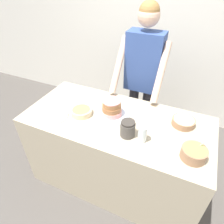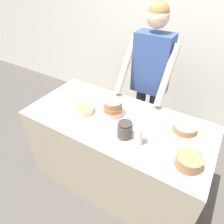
{
  "view_description": "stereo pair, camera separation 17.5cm",
  "coord_description": "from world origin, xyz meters",
  "px_view_note": "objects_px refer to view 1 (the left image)",
  "views": [
    {
      "loc": [
        0.55,
        -0.92,
        2.04
      ],
      "look_at": [
        -0.03,
        0.36,
        0.98
      ],
      "focal_mm": 32.0,
      "sensor_mm": 36.0,
      "label": 1
    },
    {
      "loc": [
        0.71,
        -0.83,
        2.04
      ],
      "look_at": [
        -0.03,
        0.36,
        0.98
      ],
      "focal_mm": 32.0,
      "sensor_mm": 36.0,
      "label": 2
    }
  ],
  "objects_px": {
    "stoneware_jar": "(128,129)",
    "frosting_bowl_white": "(183,122)",
    "ceramic_plate": "(55,116)",
    "cake": "(112,109)",
    "person_baker": "(143,70)",
    "frosting_bowl_yellow": "(81,111)",
    "frosting_bowl_olive": "(194,153)",
    "drinking_glass": "(142,134)"
  },
  "relations": [
    {
      "from": "cake",
      "to": "drinking_glass",
      "type": "xyz_separation_m",
      "value": [
        0.36,
        -0.21,
        0.01
      ]
    },
    {
      "from": "frosting_bowl_olive",
      "to": "stoneware_jar",
      "type": "distance_m",
      "value": 0.52
    },
    {
      "from": "cake",
      "to": "drinking_glass",
      "type": "bearing_deg",
      "value": -30.0
    },
    {
      "from": "ceramic_plate",
      "to": "cake",
      "type": "bearing_deg",
      "value": 26.88
    },
    {
      "from": "person_baker",
      "to": "drinking_glass",
      "type": "xyz_separation_m",
      "value": [
        0.27,
        -0.86,
        -0.13
      ]
    },
    {
      "from": "cake",
      "to": "drinking_glass",
      "type": "distance_m",
      "value": 0.42
    },
    {
      "from": "frosting_bowl_yellow",
      "to": "stoneware_jar",
      "type": "height_order",
      "value": "stoneware_jar"
    },
    {
      "from": "frosting_bowl_white",
      "to": "stoneware_jar",
      "type": "xyz_separation_m",
      "value": [
        -0.4,
        -0.33,
        0.04
      ]
    },
    {
      "from": "frosting_bowl_yellow",
      "to": "drinking_glass",
      "type": "xyz_separation_m",
      "value": [
        0.62,
        -0.1,
        0.04
      ]
    },
    {
      "from": "frosting_bowl_olive",
      "to": "frosting_bowl_yellow",
      "type": "bearing_deg",
      "value": 173.4
    },
    {
      "from": "frosting_bowl_white",
      "to": "person_baker",
      "type": "bearing_deg",
      "value": 136.42
    },
    {
      "from": "person_baker",
      "to": "frosting_bowl_olive",
      "type": "bearing_deg",
      "value": -52.57
    },
    {
      "from": "frosting_bowl_white",
      "to": "ceramic_plate",
      "type": "height_order",
      "value": "frosting_bowl_white"
    },
    {
      "from": "drinking_glass",
      "to": "stoneware_jar",
      "type": "xyz_separation_m",
      "value": [
        -0.13,
        0.01,
        -0.0
      ]
    },
    {
      "from": "drinking_glass",
      "to": "stoneware_jar",
      "type": "bearing_deg",
      "value": 173.66
    },
    {
      "from": "ceramic_plate",
      "to": "frosting_bowl_yellow",
      "type": "bearing_deg",
      "value": 33.37
    },
    {
      "from": "person_baker",
      "to": "drinking_glass",
      "type": "height_order",
      "value": "person_baker"
    },
    {
      "from": "ceramic_plate",
      "to": "stoneware_jar",
      "type": "height_order",
      "value": "stoneware_jar"
    },
    {
      "from": "stoneware_jar",
      "to": "drinking_glass",
      "type": "bearing_deg",
      "value": -6.34
    },
    {
      "from": "frosting_bowl_white",
      "to": "stoneware_jar",
      "type": "distance_m",
      "value": 0.52
    },
    {
      "from": "drinking_glass",
      "to": "stoneware_jar",
      "type": "distance_m",
      "value": 0.13
    },
    {
      "from": "person_baker",
      "to": "ceramic_plate",
      "type": "distance_m",
      "value": 1.07
    },
    {
      "from": "person_baker",
      "to": "frosting_bowl_yellow",
      "type": "relative_size",
      "value": 9.04
    },
    {
      "from": "frosting_bowl_olive",
      "to": "person_baker",
      "type": "bearing_deg",
      "value": 127.43
    },
    {
      "from": "drinking_glass",
      "to": "cake",
      "type": "bearing_deg",
      "value": 150.0
    },
    {
      "from": "frosting_bowl_olive",
      "to": "frosting_bowl_white",
      "type": "distance_m",
      "value": 0.37
    },
    {
      "from": "person_baker",
      "to": "frosting_bowl_olive",
      "type": "relative_size",
      "value": 9.55
    },
    {
      "from": "person_baker",
      "to": "frosting_bowl_white",
      "type": "distance_m",
      "value": 0.77
    },
    {
      "from": "cake",
      "to": "drinking_glass",
      "type": "height_order",
      "value": "cake"
    },
    {
      "from": "frosting_bowl_yellow",
      "to": "ceramic_plate",
      "type": "relative_size",
      "value": 0.79
    },
    {
      "from": "frosting_bowl_white",
      "to": "drinking_glass",
      "type": "xyz_separation_m",
      "value": [
        -0.27,
        -0.34,
        0.04
      ]
    },
    {
      "from": "drinking_glass",
      "to": "stoneware_jar",
      "type": "height_order",
      "value": "drinking_glass"
    },
    {
      "from": "stoneware_jar",
      "to": "frosting_bowl_white",
      "type": "bearing_deg",
      "value": 39.2
    },
    {
      "from": "cake",
      "to": "ceramic_plate",
      "type": "height_order",
      "value": "cake"
    },
    {
      "from": "drinking_glass",
      "to": "ceramic_plate",
      "type": "relative_size",
      "value": 0.6
    },
    {
      "from": "frosting_bowl_olive",
      "to": "stoneware_jar",
      "type": "bearing_deg",
      "value": 176.99
    },
    {
      "from": "frosting_bowl_olive",
      "to": "ceramic_plate",
      "type": "relative_size",
      "value": 0.75
    },
    {
      "from": "frosting_bowl_yellow",
      "to": "drinking_glass",
      "type": "height_order",
      "value": "drinking_glass"
    },
    {
      "from": "person_baker",
      "to": "frosting_bowl_olive",
      "type": "xyz_separation_m",
      "value": [
        0.67,
        -0.87,
        -0.15
      ]
    },
    {
      "from": "frosting_bowl_yellow",
      "to": "ceramic_plate",
      "type": "bearing_deg",
      "value": -146.63
    },
    {
      "from": "stoneware_jar",
      "to": "ceramic_plate",
      "type": "bearing_deg",
      "value": -176.16
    },
    {
      "from": "frosting_bowl_white",
      "to": "frosting_bowl_yellow",
      "type": "height_order",
      "value": "frosting_bowl_white"
    }
  ]
}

